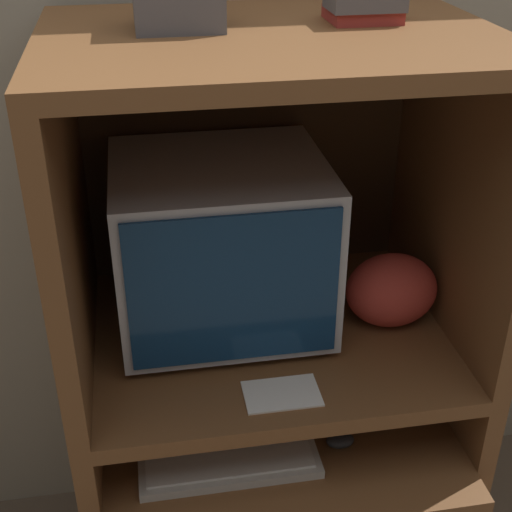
{
  "coord_description": "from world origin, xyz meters",
  "views": [
    {
      "loc": [
        -0.26,
        -0.99,
        1.76
      ],
      "look_at": [
        -0.03,
        0.32,
        1.0
      ],
      "focal_mm": 50.0,
      "sensor_mm": 36.0,
      "label": 1
    }
  ],
  "objects_px": {
    "keyboard": "(229,462)",
    "crt_monitor": "(221,243)",
    "mouse": "(340,440)",
    "snack_bag": "(391,290)",
    "book_stack": "(364,6)"
  },
  "relations": [
    {
      "from": "snack_bag",
      "to": "mouse",
      "type": "bearing_deg",
      "value": -131.07
    },
    {
      "from": "crt_monitor",
      "to": "snack_bag",
      "type": "relative_size",
      "value": 2.17
    },
    {
      "from": "crt_monitor",
      "to": "mouse",
      "type": "distance_m",
      "value": 0.51
    },
    {
      "from": "mouse",
      "to": "snack_bag",
      "type": "height_order",
      "value": "snack_bag"
    },
    {
      "from": "crt_monitor",
      "to": "keyboard",
      "type": "xyz_separation_m",
      "value": [
        -0.03,
        -0.28,
        -0.38
      ]
    },
    {
      "from": "keyboard",
      "to": "book_stack",
      "type": "bearing_deg",
      "value": 40.23
    },
    {
      "from": "keyboard",
      "to": "snack_bag",
      "type": "distance_m",
      "value": 0.52
    },
    {
      "from": "keyboard",
      "to": "snack_bag",
      "type": "height_order",
      "value": "snack_bag"
    },
    {
      "from": "keyboard",
      "to": "crt_monitor",
      "type": "bearing_deg",
      "value": 84.31
    },
    {
      "from": "crt_monitor",
      "to": "mouse",
      "type": "bearing_deg",
      "value": -49.06
    },
    {
      "from": "keyboard",
      "to": "book_stack",
      "type": "relative_size",
      "value": 2.74
    },
    {
      "from": "keyboard",
      "to": "snack_bag",
      "type": "relative_size",
      "value": 1.83
    },
    {
      "from": "keyboard",
      "to": "mouse",
      "type": "bearing_deg",
      "value": 4.59
    },
    {
      "from": "book_stack",
      "to": "snack_bag",
      "type": "bearing_deg",
      "value": -36.3
    },
    {
      "from": "mouse",
      "to": "snack_bag",
      "type": "xyz_separation_m",
      "value": [
        0.15,
        0.18,
        0.26
      ]
    }
  ]
}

